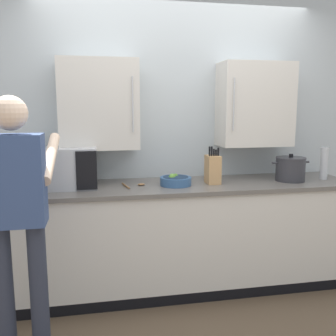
# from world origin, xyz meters

# --- Properties ---
(back_wall_tiled) EXTENTS (4.17, 0.44, 2.80)m
(back_wall_tiled) POSITION_xyz_m (0.00, 1.24, 1.44)
(back_wall_tiled) COLOR #B2BCC1
(back_wall_tiled) RESTS_ON ground_plane
(counter_unit) EXTENTS (2.98, 0.69, 0.93)m
(counter_unit) POSITION_xyz_m (0.00, 0.90, 0.46)
(counter_unit) COLOR beige
(counter_unit) RESTS_ON ground_plane
(microwave_oven) EXTENTS (0.58, 0.77, 0.33)m
(microwave_oven) POSITION_xyz_m (-1.05, 0.93, 1.09)
(microwave_oven) COLOR #B7BABF
(microwave_oven) RESTS_ON counter_unit
(knife_block) EXTENTS (0.11, 0.15, 0.32)m
(knife_block) POSITION_xyz_m (0.24, 0.87, 1.05)
(knife_block) COLOR tan
(knife_block) RESTS_ON counter_unit
(stock_pot) EXTENTS (0.36, 0.26, 0.24)m
(stock_pot) POSITION_xyz_m (0.96, 0.85, 1.04)
(stock_pot) COLOR #2D2D33
(stock_pot) RESTS_ON counter_unit
(wooden_spoon) EXTENTS (0.19, 0.21, 0.02)m
(wooden_spoon) POSITION_xyz_m (-0.43, 0.88, 0.94)
(wooden_spoon) COLOR brown
(wooden_spoon) RESTS_ON counter_unit
(fruit_bowl) EXTENTS (0.26, 0.26, 0.10)m
(fruit_bowl) POSITION_xyz_m (-0.08, 0.85, 0.97)
(fruit_bowl) COLOR #335684
(fruit_bowl) RESTS_ON counter_unit
(thermos_flask) EXTENTS (0.07, 0.07, 0.29)m
(thermos_flask) POSITION_xyz_m (1.30, 0.87, 1.08)
(thermos_flask) COLOR #B7BABF
(thermos_flask) RESTS_ON counter_unit
(person_figure) EXTENTS (0.46, 0.63, 1.65)m
(person_figure) POSITION_xyz_m (-1.20, 0.10, 0.99)
(person_figure) COLOR #282D3D
(person_figure) RESTS_ON ground_plane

